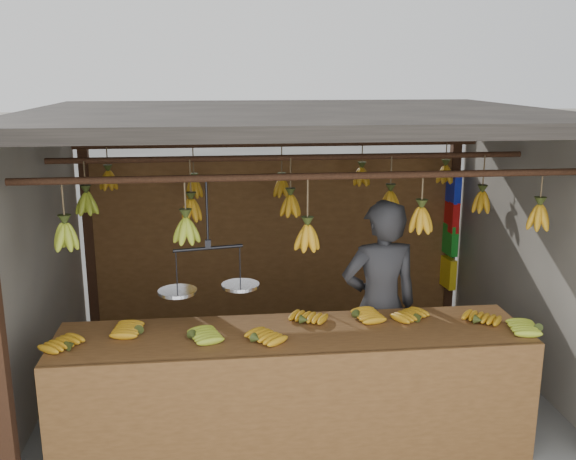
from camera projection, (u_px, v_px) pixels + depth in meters
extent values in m
plane|color=#5B5B57|center=(292.00, 376.00, 5.84)|extent=(80.00, 80.00, 0.00)
cube|color=black|center=(88.00, 222.00, 6.80)|extent=(0.10, 0.10, 2.30)
cube|color=black|center=(452.00, 213.00, 7.23)|extent=(0.10, 0.10, 2.30)
cube|color=black|center=(292.00, 115.00, 5.28)|extent=(4.30, 3.30, 0.10)
cylinder|color=black|center=(309.00, 177.00, 4.40)|extent=(4.00, 0.05, 0.05)
cylinder|color=black|center=(292.00, 158.00, 5.36)|extent=(4.00, 0.05, 0.05)
cylinder|color=black|center=(280.00, 144.00, 6.33)|extent=(4.00, 0.05, 0.05)
cube|color=brown|center=(276.00, 239.00, 7.07)|extent=(4.00, 0.06, 1.80)
cube|color=brown|center=(293.00, 337.00, 4.56)|extent=(3.35, 0.75, 0.08)
cube|color=brown|center=(300.00, 416.00, 4.30)|extent=(3.35, 0.04, 0.90)
cube|color=black|center=(60.00, 432.00, 4.19)|extent=(0.07, 0.07, 0.82)
cube|color=black|center=(520.00, 405.00, 4.53)|extent=(0.07, 0.07, 0.82)
cube|color=black|center=(80.00, 385.00, 4.81)|extent=(0.07, 0.07, 0.82)
cube|color=black|center=(483.00, 364.00, 5.15)|extent=(0.07, 0.07, 0.82)
ellipsoid|color=#B77D13|center=(71.00, 346.00, 4.25)|extent=(0.30, 0.29, 0.06)
ellipsoid|color=#B77D13|center=(140.00, 329.00, 4.53)|extent=(0.26, 0.21, 0.06)
ellipsoid|color=#92A523|center=(193.00, 337.00, 4.40)|extent=(0.28, 0.25, 0.06)
ellipsoid|color=#B77D13|center=(256.00, 340.00, 4.35)|extent=(0.30, 0.29, 0.06)
ellipsoid|color=#B77D13|center=(304.00, 321.00, 4.68)|extent=(0.27, 0.30, 0.06)
ellipsoid|color=#B77D13|center=(357.00, 316.00, 4.77)|extent=(0.27, 0.22, 0.06)
ellipsoid|color=#B77D13|center=(419.00, 318.00, 4.73)|extent=(0.28, 0.30, 0.06)
ellipsoid|color=#B77D13|center=(478.00, 321.00, 4.67)|extent=(0.29, 0.30, 0.06)
ellipsoid|color=#92A523|center=(537.00, 328.00, 4.56)|extent=(0.27, 0.22, 0.06)
ellipsoid|color=#92A523|center=(66.00, 237.00, 4.33)|extent=(0.16, 0.16, 0.28)
ellipsoid|color=#92A523|center=(186.00, 230.00, 4.42)|extent=(0.16, 0.16, 0.28)
ellipsoid|color=#B77D13|center=(307.00, 238.00, 4.49)|extent=(0.16, 0.16, 0.28)
ellipsoid|color=#B77D13|center=(421.00, 220.00, 4.60)|extent=(0.16, 0.16, 0.28)
ellipsoid|color=#B77D13|center=(539.00, 217.00, 4.69)|extent=(0.16, 0.16, 0.28)
ellipsoid|color=#92A523|center=(87.00, 203.00, 5.22)|extent=(0.16, 0.16, 0.28)
ellipsoid|color=#B77D13|center=(192.00, 210.00, 5.33)|extent=(0.16, 0.16, 0.28)
ellipsoid|color=#B77D13|center=(290.00, 206.00, 5.43)|extent=(0.16, 0.16, 0.28)
ellipsoid|color=#B77D13|center=(390.00, 201.00, 5.52)|extent=(0.16, 0.16, 0.28)
ellipsoid|color=#B77D13|center=(481.00, 202.00, 5.60)|extent=(0.16, 0.16, 0.28)
ellipsoid|color=#B77D13|center=(109.00, 180.00, 6.18)|extent=(0.16, 0.16, 0.28)
ellipsoid|color=#B77D13|center=(194.00, 188.00, 6.37)|extent=(0.16, 0.16, 0.28)
ellipsoid|color=#B77D13|center=(282.00, 188.00, 6.42)|extent=(0.16, 0.16, 0.28)
ellipsoid|color=#B77D13|center=(362.00, 177.00, 6.51)|extent=(0.16, 0.16, 0.28)
ellipsoid|color=#B77D13|center=(445.00, 174.00, 6.54)|extent=(0.16, 0.16, 0.28)
cylinder|color=black|center=(207.00, 214.00, 4.38)|extent=(0.02, 0.02, 0.49)
cylinder|color=black|center=(208.00, 248.00, 4.44)|extent=(0.48, 0.11, 0.02)
cylinder|color=silver|center=(178.00, 292.00, 4.45)|extent=(0.26, 0.26, 0.02)
cylinder|color=silver|center=(240.00, 286.00, 4.57)|extent=(0.26, 0.26, 0.02)
imported|color=#262628|center=(380.00, 307.00, 5.12)|extent=(0.67, 0.48, 1.75)
cube|color=#1426BF|center=(454.00, 187.00, 7.00)|extent=(0.08, 0.26, 0.34)
cube|color=red|center=(452.00, 216.00, 7.08)|extent=(0.08, 0.26, 0.34)
cube|color=#199926|center=(450.00, 239.00, 7.14)|extent=(0.08, 0.26, 0.34)
cube|color=yellow|center=(448.00, 273.00, 7.24)|extent=(0.08, 0.26, 0.34)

